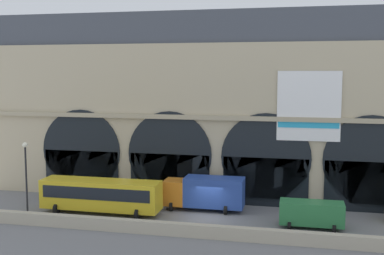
{
  "coord_description": "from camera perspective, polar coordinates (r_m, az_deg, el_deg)",
  "views": [
    {
      "loc": [
        8.03,
        -41.25,
        12.88
      ],
      "look_at": [
        -2.46,
        5.0,
        7.44
      ],
      "focal_mm": 45.63,
      "sensor_mm": 36.0,
      "label": 1
    }
  ],
  "objects": [
    {
      "name": "ground_plane",
      "position": [
        43.95,
        1.72,
        -10.5
      ],
      "size": [
        200.0,
        200.0,
        0.0
      ],
      "primitive_type": "plane",
      "color": "slate"
    },
    {
      "name": "box_truck_center",
      "position": [
        45.89,
        1.51,
        -7.56
      ],
      "size": [
        7.5,
        2.91,
        3.12
      ],
      "color": "orange",
      "rests_on": "ground"
    },
    {
      "name": "station_building",
      "position": [
        49.5,
        3.46,
        2.21
      ],
      "size": [
        49.41,
        5.36,
        18.83
      ],
      "color": "#BCAD8C",
      "rests_on": "ground"
    },
    {
      "name": "quay_parapet_wall",
      "position": [
        38.99,
        0.23,
        -11.95
      ],
      "size": [
        90.0,
        0.7,
        1.03
      ],
      "primitive_type": "cube",
      "color": "#B2A891",
      "rests_on": "ground"
    },
    {
      "name": "bus_midwest",
      "position": [
        45.42,
        -10.61,
        -7.71
      ],
      "size": [
        11.0,
        3.25,
        3.1
      ],
      "color": "gold",
      "rests_on": "ground"
    },
    {
      "name": "van_mideast",
      "position": [
        42.1,
        13.8,
        -9.69
      ],
      "size": [
        5.2,
        2.48,
        2.2
      ],
      "color": "#2D7A42",
      "rests_on": "ground"
    },
    {
      "name": "street_lamp_quayside",
      "position": [
        44.28,
        -18.83,
        -4.84
      ],
      "size": [
        0.44,
        0.44,
        6.9
      ],
      "color": "black",
      "rests_on": "ground"
    }
  ]
}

